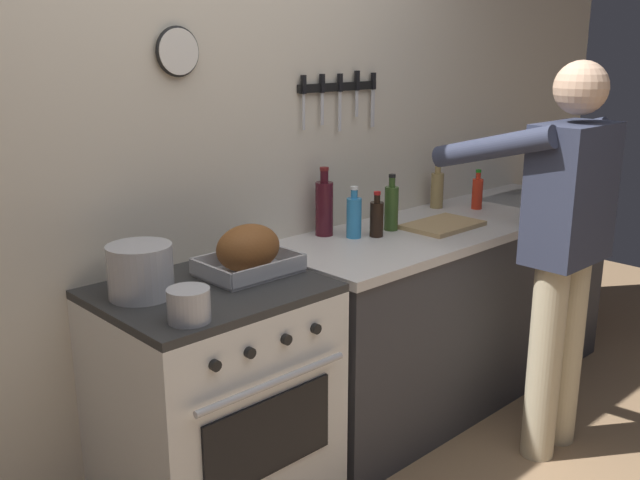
{
  "coord_description": "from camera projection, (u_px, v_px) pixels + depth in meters",
  "views": [
    {
      "loc": [
        -1.56,
        -0.98,
        1.72
      ],
      "look_at": [
        0.18,
        0.85,
        1.02
      ],
      "focal_mm": 40.02,
      "sensor_mm": 36.0,
      "label": 1
    }
  ],
  "objects": [
    {
      "name": "bottle_dish_soap",
      "position": [
        354.0,
        216.0,
        3.09
      ],
      "size": [
        0.07,
        0.07,
        0.23
      ],
      "color": "#338CCC",
      "rests_on": "counter_block"
    },
    {
      "name": "person_cook",
      "position": [
        562.0,
        238.0,
        2.92
      ],
      "size": [
        0.51,
        0.63,
        1.66
      ],
      "rotation": [
        0.0,
        0.0,
        1.8
      ],
      "color": "#C6B793",
      "rests_on": "ground"
    },
    {
      "name": "stock_pot",
      "position": [
        140.0,
        271.0,
        2.37
      ],
      "size": [
        0.22,
        0.22,
        0.18
      ],
      "color": "#B7B7BC",
      "rests_on": "stove"
    },
    {
      "name": "saucepan",
      "position": [
        189.0,
        305.0,
        2.16
      ],
      "size": [
        0.13,
        0.13,
        0.11
      ],
      "color": "#B7B7BC",
      "rests_on": "stove"
    },
    {
      "name": "bottle_soy_sauce",
      "position": [
        377.0,
        218.0,
        3.11
      ],
      "size": [
        0.06,
        0.06,
        0.2
      ],
      "color": "black",
      "rests_on": "counter_block"
    },
    {
      "name": "stove",
      "position": [
        215.0,
        403.0,
        2.6
      ],
      "size": [
        0.76,
        0.67,
        0.9
      ],
      "color": "white",
      "rests_on": "ground"
    },
    {
      "name": "roasting_pan",
      "position": [
        248.0,
        252.0,
        2.6
      ],
      "size": [
        0.35,
        0.26,
        0.19
      ],
      "color": "#B7B7BC",
      "rests_on": "stove"
    },
    {
      "name": "bottle_wine_red",
      "position": [
        324.0,
        207.0,
        3.12
      ],
      "size": [
        0.08,
        0.08,
        0.3
      ],
      "color": "#47141E",
      "rests_on": "counter_block"
    },
    {
      "name": "bottle_vinegar",
      "position": [
        437.0,
        189.0,
        3.66
      ],
      "size": [
        0.07,
        0.07,
        0.23
      ],
      "color": "#997F4C",
      "rests_on": "counter_block"
    },
    {
      "name": "wall_back",
      "position": [
        198.0,
        155.0,
        2.77
      ],
      "size": [
        6.0,
        0.13,
        2.6
      ],
      "color": "beige",
      "rests_on": "ground"
    },
    {
      "name": "counter_block",
      "position": [
        451.0,
        306.0,
        3.55
      ],
      "size": [
        2.03,
        0.65,
        0.9
      ],
      "color": "#38383D",
      "rests_on": "ground"
    },
    {
      "name": "bottle_olive_oil",
      "position": [
        391.0,
        207.0,
        3.22
      ],
      "size": [
        0.06,
        0.06,
        0.26
      ],
      "color": "#385623",
      "rests_on": "counter_block"
    },
    {
      "name": "bottle_hot_sauce",
      "position": [
        477.0,
        193.0,
        3.64
      ],
      "size": [
        0.05,
        0.05,
        0.2
      ],
      "color": "red",
      "rests_on": "counter_block"
    },
    {
      "name": "cutting_board",
      "position": [
        443.0,
        225.0,
        3.29
      ],
      "size": [
        0.36,
        0.24,
        0.02
      ],
      "primitive_type": "cube",
      "color": "tan",
      "rests_on": "counter_block"
    }
  ]
}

